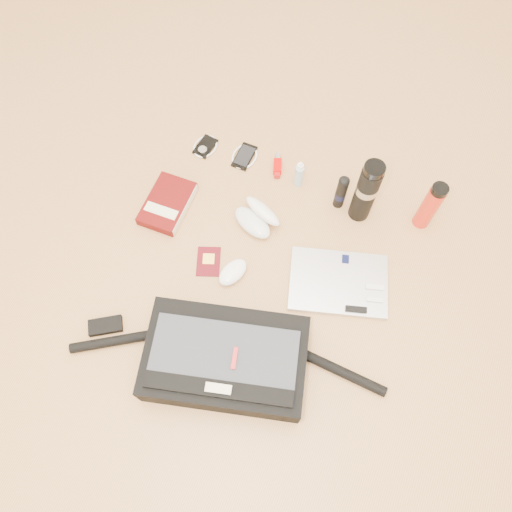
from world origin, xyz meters
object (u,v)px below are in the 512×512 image
messenger_bag (225,359)px  thermos_red (430,206)px  laptop (339,283)px  thermos_black (366,192)px  book (168,204)px

messenger_bag → thermos_red: size_ratio=4.36×
laptop → thermos_black: (-0.02, 0.29, 0.13)m
thermos_black → thermos_red: bearing=13.0°
thermos_black → thermos_red: size_ratio=1.28×
book → thermos_red: (0.87, 0.29, 0.09)m
book → thermos_black: thermos_black is taller
messenger_bag → thermos_black: thermos_black is taller
laptop → thermos_black: 0.32m
thermos_black → thermos_red: thermos_black is taller
messenger_bag → thermos_black: size_ratio=3.40×
messenger_bag → thermos_red: thermos_red is taller
messenger_bag → thermos_black: bearing=57.5°
messenger_bag → book: (-0.43, 0.45, -0.04)m
book → thermos_red: thermos_red is taller
laptop → book: book is taller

